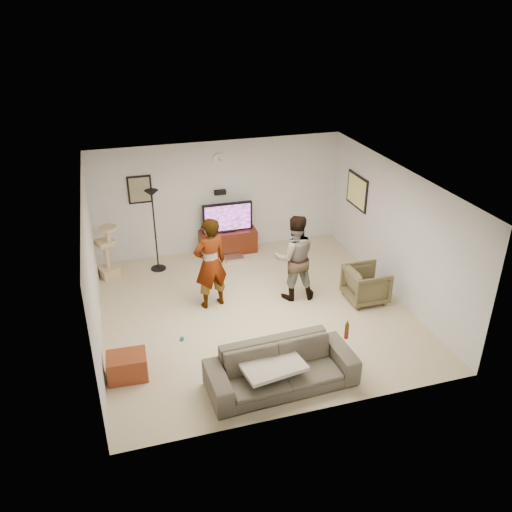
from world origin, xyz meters
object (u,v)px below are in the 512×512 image
object	(u,v)px
floor_lamp	(155,231)
person_left	(210,263)
tv	(227,217)
side_table	(127,366)
tv_stand	(228,242)
cat_tree	(106,252)
armchair	(366,284)
person_right	(294,258)
beer_bottle	(347,331)
sofa	(281,368)

from	to	relation	value
floor_lamp	person_left	distance (m)	1.91
tv	person_left	world-z (taller)	person_left
side_table	floor_lamp	bearing A→B (deg)	75.43
tv_stand	cat_tree	xyz separation A→B (m)	(-2.64, -0.38, 0.30)
tv_stand	armchair	xyz separation A→B (m)	(2.01, -2.75, 0.08)
floor_lamp	side_table	distance (m)	3.58
person_right	cat_tree	bearing A→B (deg)	-20.75
side_table	tv	bearing A→B (deg)	56.31
cat_tree	armchair	xyz separation A→B (m)	(4.65, -2.38, -0.22)
tv_stand	armchair	world-z (taller)	armchair
beer_bottle	tv	bearing A→B (deg)	98.55
tv_stand	person_right	world-z (taller)	person_right
floor_lamp	beer_bottle	world-z (taller)	floor_lamp
floor_lamp	cat_tree	distance (m)	1.06
floor_lamp	person_left	xyz separation A→B (m)	(0.79, -1.74, 0.00)
tv	floor_lamp	bearing A→B (deg)	-167.59
person_right	side_table	world-z (taller)	person_right
tv_stand	cat_tree	bearing A→B (deg)	-171.84
floor_lamp	beer_bottle	bearing A→B (deg)	-61.42
tv_stand	beer_bottle	bearing A→B (deg)	-81.45
cat_tree	beer_bottle	distance (m)	5.38
armchair	beer_bottle	bearing A→B (deg)	144.90
floor_lamp	sofa	bearing A→B (deg)	-73.02
person_right	beer_bottle	world-z (taller)	person_right
beer_bottle	side_table	xyz separation A→B (m)	(-3.20, 0.85, -0.57)
beer_bottle	side_table	size ratio (longest dim) A/B	0.42
floor_lamp	cat_tree	size ratio (longest dim) A/B	1.56
person_left	side_table	world-z (taller)	person_left
tv_stand	sofa	world-z (taller)	sofa
person_right	armchair	distance (m)	1.46
sofa	armchair	distance (m)	2.98
cat_tree	sofa	size ratio (longest dim) A/B	0.51
cat_tree	side_table	bearing A→B (deg)	-87.80
tv	person_left	distance (m)	2.25
floor_lamp	armchair	world-z (taller)	floor_lamp
side_table	person_left	bearing A→B (deg)	44.86
tv_stand	person_left	bearing A→B (deg)	-111.67
side_table	sofa	bearing A→B (deg)	-21.19
sofa	person_left	bearing A→B (deg)	98.72
tv	sofa	xyz separation A→B (m)	(-0.32, -4.61, -0.53)
beer_bottle	armchair	size ratio (longest dim) A/B	0.34
cat_tree	tv_stand	bearing A→B (deg)	8.16
tv	beer_bottle	xyz separation A→B (m)	(0.69, -4.61, -0.08)
sofa	side_table	bearing A→B (deg)	156.14
cat_tree	person_left	distance (m)	2.51
armchair	sofa	bearing A→B (deg)	128.74
person_right	side_table	distance (m)	3.64
sofa	tv	bearing A→B (deg)	83.29
tv	cat_tree	distance (m)	2.68
tv_stand	side_table	world-z (taller)	tv_stand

